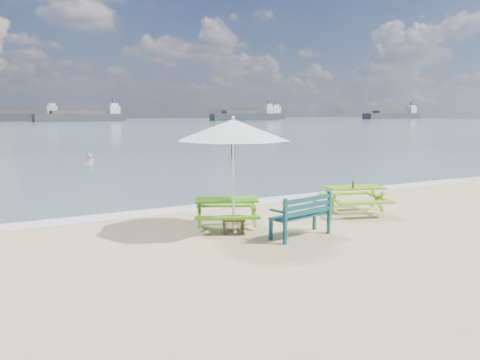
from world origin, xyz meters
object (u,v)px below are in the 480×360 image
picnic_table_left (227,214)px  swimmer (90,167)px  patio_umbrella (233,130)px  beer_bottle (353,185)px  side_table (233,224)px  park_bench (300,224)px  picnic_table_right (354,200)px

picnic_table_left → swimmer: picnic_table_left is taller
patio_umbrella → beer_bottle: size_ratio=14.77×
swimmer → patio_umbrella: bearing=-89.4°
side_table → patio_umbrella: patio_umbrella is taller
park_bench → swimmer: park_bench is taller
swimmer → beer_bottle: bearing=-77.2°
park_bench → side_table: (-1.16, 1.08, -0.11)m
park_bench → swimmer: size_ratio=1.04×
patio_umbrella → picnic_table_left: bearing=85.8°
park_bench → beer_bottle: size_ratio=6.77×
picnic_table_left → patio_umbrella: 2.10m
picnic_table_left → picnic_table_right: bearing=-2.5°
beer_bottle → picnic_table_right: bearing=37.1°
picnic_table_right → patio_umbrella: size_ratio=0.61×
park_bench → picnic_table_right: bearing=25.6°
beer_bottle → swimmer: bearing=102.8°
patio_umbrella → swimmer: 17.42m
picnic_table_left → swimmer: bearing=90.7°
picnic_table_right → patio_umbrella: 4.44m
side_table → beer_bottle: beer_bottle is taller
picnic_table_right → park_bench: size_ratio=1.32×
beer_bottle → swimmer: 17.60m
picnic_table_left → beer_bottle: size_ratio=9.02×
beer_bottle → picnic_table_left: bearing=174.7°
side_table → picnic_table_right: bearing=3.6°
picnic_table_left → beer_bottle: (3.68, -0.34, 0.48)m
patio_umbrella → park_bench: bearing=-43.0°
patio_umbrella → beer_bottle: (3.71, 0.08, -1.58)m
picnic_table_right → beer_bottle: beer_bottle is taller
picnic_table_left → park_bench: park_bench is taller
picnic_table_left → swimmer: 16.81m
beer_bottle → park_bench: bearing=-155.5°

